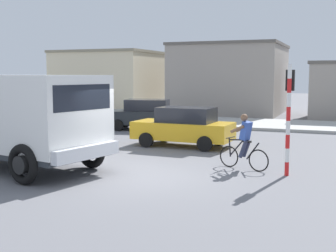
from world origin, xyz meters
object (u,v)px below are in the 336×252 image
object	(u,v)px
traffic_light_pole	(289,104)
car_red_near	(145,114)
truck_foreground	(23,116)
cyclist	(244,142)
car_white_mid	(184,126)

from	to	relation	value
traffic_light_pole	car_red_near	bearing A→B (deg)	134.88
truck_foreground	traffic_light_pole	size ratio (longest dim) A/B	1.82
cyclist	car_white_mid	xyz separation A→B (m)	(-3.20, 3.50, -0.05)
cyclist	car_white_mid	distance (m)	4.75
truck_foreground	cyclist	xyz separation A→B (m)	(6.29, 2.47, -0.80)
cyclist	car_white_mid	world-z (taller)	cyclist
cyclist	traffic_light_pole	size ratio (longest dim) A/B	0.54
traffic_light_pole	car_white_mid	size ratio (longest dim) A/B	0.79
cyclist	car_white_mid	size ratio (longest dim) A/B	0.42
cyclist	car_red_near	bearing A→B (deg)	130.94
truck_foreground	car_red_near	distance (m)	10.56
truck_foreground	traffic_light_pole	world-z (taller)	traffic_light_pole
truck_foreground	car_red_near	size ratio (longest dim) A/B	1.36
truck_foreground	traffic_light_pole	xyz separation A→B (m)	(7.63, 2.16, 0.40)
car_white_mid	traffic_light_pole	bearing A→B (deg)	-40.03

